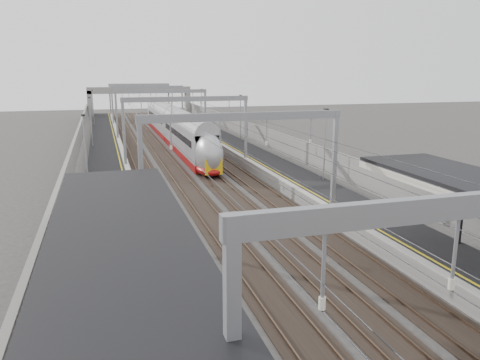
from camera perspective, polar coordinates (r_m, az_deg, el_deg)
platform_left at (r=51.34m, az=-15.80°, el=1.86°), size 4.00×120.00×1.00m
platform_right at (r=53.88m, az=1.46°, el=2.86°), size 4.00×120.00×1.00m
tracks at (r=52.10m, az=-6.95°, el=1.91°), size 11.40×140.00×0.20m
overhead_line at (r=57.81m, az=-8.24°, el=9.06°), size 13.00×140.00×6.60m
canopy_left at (r=9.77m, az=-12.84°, el=-17.49°), size 4.40×30.00×4.24m
overbridge at (r=105.89m, az=-12.13°, el=10.19°), size 22.00×2.20×6.90m
wall_left at (r=51.23m, az=-19.45°, el=2.83°), size 0.30×120.00×3.20m
wall_right at (r=54.76m, az=4.66°, el=4.15°), size 0.30×120.00×3.20m
train at (r=65.84m, az=-7.79°, el=5.98°), size 2.67×48.60×4.22m
signal_green at (r=72.51m, az=-13.99°, el=6.63°), size 0.32×0.32×3.48m
signal_red_near at (r=72.25m, az=-7.24°, el=6.89°), size 0.32×0.32×3.48m
signal_red_far at (r=79.14m, az=-6.45°, el=7.43°), size 0.32×0.32×3.48m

